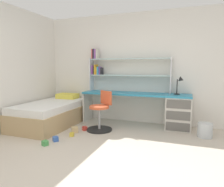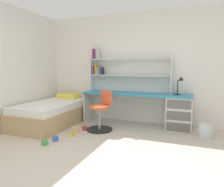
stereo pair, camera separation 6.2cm
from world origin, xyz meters
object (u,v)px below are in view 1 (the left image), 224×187
object	(u,v)px
waste_bin	(205,130)
toy_block_natural_0	(75,130)
desk	(165,108)
toy_block_red_4	(85,128)
swivel_chair	(100,115)
toy_block_green_1	(45,143)
toy_block_yellow_2	(72,134)
toy_block_blue_3	(56,139)
desk_lamp	(180,82)
bed_platform	(52,113)
bookshelf_hutch	(118,67)

from	to	relation	value
waste_bin	toy_block_natural_0	size ratio (longest dim) A/B	2.30
desk	toy_block_red_4	bearing A→B (deg)	-153.13
swivel_chair	toy_block_green_1	size ratio (longest dim) A/B	9.51
toy_block_yellow_2	toy_block_red_4	bearing A→B (deg)	82.87
toy_block_yellow_2	toy_block_blue_3	xyz separation A→B (m)	(-0.13, -0.33, 0.01)
waste_bin	toy_block_yellow_2	size ratio (longest dim) A/B	3.70
desk	toy_block_natural_0	distance (m)	1.91
desk_lamp	toy_block_blue_3	bearing A→B (deg)	-142.57
desk	toy_block_natural_0	xyz separation A→B (m)	(-1.62, -0.95, -0.36)
desk_lamp	bed_platform	bearing A→B (deg)	-166.55
waste_bin	desk	bearing A→B (deg)	154.96
toy_block_red_4	toy_block_natural_0	bearing A→B (deg)	-121.65
desk_lamp	toy_block_red_4	world-z (taller)	desk_lamp
toy_block_blue_3	toy_block_red_4	world-z (taller)	toy_block_blue_3
bookshelf_hutch	swivel_chair	xyz separation A→B (m)	(-0.11, -0.77, -0.96)
desk	toy_block_green_1	distance (m)	2.46
desk_lamp	waste_bin	world-z (taller)	desk_lamp
toy_block_red_4	toy_block_blue_3	bearing A→B (deg)	-103.71
toy_block_natural_0	toy_block_red_4	size ratio (longest dim) A/B	1.43
bed_platform	toy_block_green_1	size ratio (longest dim) A/B	21.61
desk_lamp	swivel_chair	distance (m)	1.75
waste_bin	toy_block_yellow_2	bearing A→B (deg)	-160.71
toy_block_green_1	toy_block_yellow_2	bearing A→B (deg)	72.59
desk	bookshelf_hutch	xyz separation A→B (m)	(-1.10, 0.15, 0.86)
toy_block_red_4	waste_bin	bearing A→B (deg)	10.01
bed_platform	toy_block_green_1	bearing A→B (deg)	-58.94
desk	toy_block_yellow_2	xyz separation A→B (m)	(-1.55, -1.17, -0.38)
toy_block_blue_3	bed_platform	bearing A→B (deg)	128.96
desk	swivel_chair	bearing A→B (deg)	-152.77
swivel_chair	toy_block_blue_3	xyz separation A→B (m)	(-0.47, -0.88, -0.27)
swivel_chair	bed_platform	xyz separation A→B (m)	(-1.18, -0.01, -0.06)
waste_bin	toy_block_green_1	bearing A→B (deg)	-151.34
bookshelf_hutch	toy_block_red_4	bearing A→B (deg)	-113.85
desk_lamp	bed_platform	xyz separation A→B (m)	(-2.67, -0.64, -0.72)
bed_platform	toy_block_natural_0	size ratio (longest dim) A/B	15.73
desk	desk_lamp	bearing A→B (deg)	2.22
bookshelf_hutch	toy_block_red_4	size ratio (longest dim) A/B	23.30
toy_block_blue_3	swivel_chair	bearing A→B (deg)	61.66
waste_bin	toy_block_blue_3	distance (m)	2.70
toy_block_red_4	swivel_chair	bearing A→B (deg)	25.35
bookshelf_hutch	toy_block_blue_3	xyz separation A→B (m)	(-0.58, -1.64, -1.24)
desk	bookshelf_hutch	bearing A→B (deg)	172.46
bookshelf_hutch	toy_block_blue_3	distance (m)	2.14
desk_lamp	waste_bin	xyz separation A→B (m)	(0.48, -0.37, -0.84)
desk	swivel_chair	xyz separation A→B (m)	(-1.21, -0.62, -0.10)
bed_platform	toy_block_blue_3	size ratio (longest dim) A/B	21.36
bed_platform	toy_block_natural_0	world-z (taller)	bed_platform
bookshelf_hutch	toy_block_green_1	xyz separation A→B (m)	(-0.62, -1.87, -1.24)
toy_block_natural_0	toy_block_green_1	size ratio (longest dim) A/B	1.37
bed_platform	toy_block_green_1	xyz separation A→B (m)	(0.66, -1.09, -0.21)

